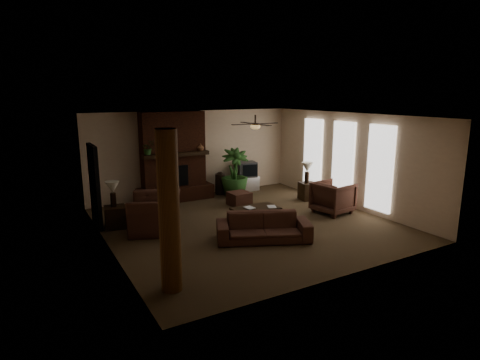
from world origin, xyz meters
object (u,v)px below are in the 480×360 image
armchair_left (155,207)px  armchair_right (333,196)px  floor_vase (220,182)px  coffee_table (256,210)px  floor_plant (235,183)px  tv_stand (246,184)px  sofa (263,223)px  lamp_right (307,169)px  side_table_right (308,191)px  log_column (169,212)px  ottoman (239,199)px  lamp_left (113,189)px  side_table_left (115,217)px

armchair_left → armchair_right: 4.97m
armchair_left → floor_vase: 3.90m
coffee_table → floor_plant: (0.86, 2.71, 0.07)m
floor_vase → tv_stand: bearing=0.0°
armchair_left → floor_plant: size_ratio=0.87×
sofa → armchair_left: bearing=160.3°
floor_plant → lamp_right: lamp_right is taller
armchair_right → tv_stand: bearing=4.6°
floor_plant → side_table_right: bearing=-38.6°
log_column → side_table_right: size_ratio=5.09×
log_column → tv_stand: size_ratio=3.29×
ottoman → lamp_left: bearing=-176.6°
log_column → side_table_left: log_column is taller
lamp_right → armchair_left: bearing=-174.4°
armchair_left → side_table_right: armchair_left is taller
tv_stand → side_table_left: size_ratio=1.55×
side_table_left → lamp_left: 0.73m
lamp_right → ottoman: bearing=168.1°
tv_stand → lamp_right: lamp_right is taller
floor_vase → floor_plant: (0.27, -0.52, 0.01)m
lamp_right → coffee_table: bearing=-154.8°
sofa → lamp_left: bearing=160.9°
log_column → armchair_left: bearing=77.0°
sofa → armchair_left: 2.72m
sofa → tv_stand: sofa is taller
coffee_table → floor_plant: size_ratio=0.75×
floor_vase → lamp_left: bearing=-156.2°
lamp_left → lamp_right: same height
side_table_right → lamp_right: lamp_right is taller
log_column → ottoman: 5.59m
armchair_right → ottoman: (-1.93, 2.01, -0.29)m
ottoman → floor_vase: size_ratio=0.78×
floor_vase → lamp_left: lamp_left is taller
lamp_left → log_column: bearing=-88.1°
log_column → coffee_table: size_ratio=2.33×
lamp_left → lamp_right: size_ratio=1.00×
coffee_table → side_table_right: size_ratio=2.18×
floor_vase → side_table_left: 4.24m
lamp_left → coffee_table: bearing=-24.9°
tv_stand → armchair_right: bearing=-83.5°
floor_vase → side_table_right: size_ratio=1.40×
side_table_right → armchair_left: bearing=-175.0°
ottoman → side_table_right: size_ratio=1.09×
coffee_table → tv_stand: bearing=63.7°
armchair_left → ottoman: bearing=131.2°
sofa → ottoman: 3.03m
tv_stand → lamp_left: (-4.87, -1.70, 0.75)m
tv_stand → floor_vase: bearing=173.0°
floor_plant → ottoman: bearing=-111.1°
armchair_left → coffee_table: (2.43, -0.77, -0.23)m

